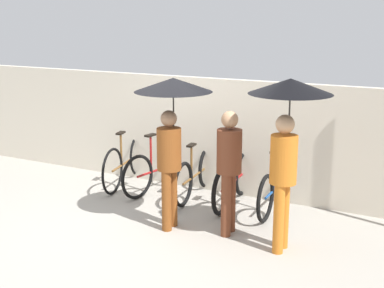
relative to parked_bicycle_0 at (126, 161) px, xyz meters
name	(u,v)px	position (x,y,z in m)	size (l,w,h in m)	color
ground_plane	(140,232)	(1.32, -1.64, -0.39)	(30.00, 30.00, 0.00)	#9E998E
back_wall	(208,134)	(1.32, 0.39, 0.52)	(11.13, 0.12, 1.82)	beige
parked_bicycle_0	(126,161)	(0.00, 0.00, 0.00)	(0.52, 1.81, 1.01)	black
parked_bicycle_1	(159,168)	(0.66, -0.06, -0.02)	(0.46, 1.67, 1.02)	black
parked_bicycle_2	(196,174)	(1.32, -0.02, -0.03)	(0.44, 1.67, 1.07)	black
parked_bicycle_3	(233,181)	(1.97, -0.09, -0.03)	(0.44, 1.64, 1.02)	black
parked_bicycle_4	(277,186)	(2.63, 0.02, -0.04)	(0.44, 1.77, 1.04)	black
pedestrian_leading	(172,111)	(1.59, -1.24, 1.19)	(1.02, 1.02, 2.00)	brown
pedestrian_center	(229,164)	(2.36, -1.14, 0.55)	(0.32, 0.32, 1.62)	brown
pedestrian_trailing	(288,118)	(3.13, -1.22, 1.23)	(0.99, 0.99, 2.07)	#C66B1E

